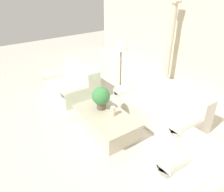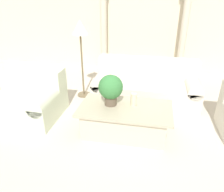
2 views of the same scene
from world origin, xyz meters
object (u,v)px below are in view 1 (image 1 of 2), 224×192
(floor_lamp, at_px, (121,49))
(armchair, at_px, (199,174))
(potted_plant, at_px, (101,97))
(sofa_long, at_px, (160,105))
(coffee_table, at_px, (106,123))
(loveseat, at_px, (73,83))

(floor_lamp, relative_size, armchair, 1.74)
(potted_plant, bearing_deg, floor_lamp, 126.42)
(armchair, bearing_deg, sofa_long, 150.65)
(coffee_table, distance_m, potted_plant, 0.55)
(potted_plant, bearing_deg, coffee_table, -12.40)
(sofa_long, distance_m, potted_plant, 1.41)
(loveseat, height_order, potted_plant, potted_plant)
(loveseat, relative_size, coffee_table, 1.01)
(loveseat, height_order, coffee_table, loveseat)
(loveseat, xyz_separation_m, coffee_table, (1.92, -0.22, -0.09))
(loveseat, relative_size, armchair, 1.59)
(loveseat, xyz_separation_m, floor_lamp, (0.85, 0.96, 0.98))
(potted_plant, distance_m, armchair, 2.24)
(floor_lamp, height_order, armchair, floor_lamp)
(sofa_long, height_order, potted_plant, potted_plant)
(loveseat, bearing_deg, armchair, 2.08)
(loveseat, bearing_deg, coffee_table, -6.63)
(coffee_table, height_order, floor_lamp, floor_lamp)
(sofa_long, relative_size, potted_plant, 4.26)
(sofa_long, xyz_separation_m, armchair, (1.70, -0.95, 0.00))
(loveseat, distance_m, potted_plant, 1.74)
(coffee_table, distance_m, armchair, 1.98)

